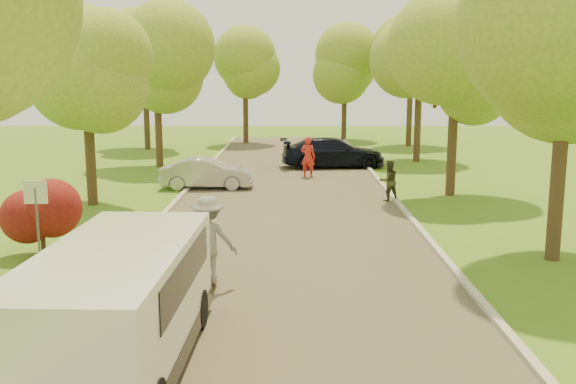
{
  "coord_description": "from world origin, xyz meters",
  "views": [
    {
      "loc": [
        0.2,
        -10.71,
        4.56
      ],
      "look_at": [
        0.09,
        7.4,
        1.3
      ],
      "focal_mm": 40.0,
      "sensor_mm": 36.0,
      "label": 1
    }
  ],
  "objects_px": {
    "street_sign": "(36,206)",
    "person_olive": "(389,181)",
    "minivan": "(118,305)",
    "dark_sedan": "(333,153)",
    "person_striped": "(308,157)",
    "silver_sedan": "(207,174)",
    "longboard": "(209,283)",
    "skateboarder": "(208,240)"
  },
  "relations": [
    {
      "from": "minivan",
      "to": "longboard",
      "type": "relative_size",
      "value": 5.43
    },
    {
      "from": "minivan",
      "to": "dark_sedan",
      "type": "height_order",
      "value": "minivan"
    },
    {
      "from": "dark_sedan",
      "to": "person_olive",
      "type": "height_order",
      "value": "dark_sedan"
    },
    {
      "from": "street_sign",
      "to": "person_olive",
      "type": "distance_m",
      "value": 13.01
    },
    {
      "from": "skateboarder",
      "to": "minivan",
      "type": "bearing_deg",
      "value": 74.62
    },
    {
      "from": "street_sign",
      "to": "minivan",
      "type": "relative_size",
      "value": 0.4
    },
    {
      "from": "longboard",
      "to": "person_olive",
      "type": "relative_size",
      "value": 0.66
    },
    {
      "from": "minivan",
      "to": "person_olive",
      "type": "relative_size",
      "value": 3.58
    },
    {
      "from": "skateboarder",
      "to": "person_striped",
      "type": "relative_size",
      "value": 1.03
    },
    {
      "from": "person_striped",
      "to": "person_olive",
      "type": "relative_size",
      "value": 1.24
    },
    {
      "from": "silver_sedan",
      "to": "longboard",
      "type": "relative_size",
      "value": 3.81
    },
    {
      "from": "street_sign",
      "to": "dark_sedan",
      "type": "relative_size",
      "value": 0.41
    },
    {
      "from": "longboard",
      "to": "skateboarder",
      "type": "xyz_separation_m",
      "value": [
        -0.0,
        0.0,
        0.98
      ]
    },
    {
      "from": "street_sign",
      "to": "silver_sedan",
      "type": "bearing_deg",
      "value": 77.66
    },
    {
      "from": "person_striped",
      "to": "person_olive",
      "type": "xyz_separation_m",
      "value": [
        2.85,
        -5.74,
        -0.18
      ]
    },
    {
      "from": "person_olive",
      "to": "minivan",
      "type": "bearing_deg",
      "value": 50.65
    },
    {
      "from": "longboard",
      "to": "person_striped",
      "type": "xyz_separation_m",
      "value": [
        2.56,
        15.75,
        0.83
      ]
    },
    {
      "from": "silver_sedan",
      "to": "dark_sedan",
      "type": "bearing_deg",
      "value": -42.15
    },
    {
      "from": "minivan",
      "to": "longboard",
      "type": "bearing_deg",
      "value": 78.94
    },
    {
      "from": "skateboarder",
      "to": "dark_sedan",
      "type": "bearing_deg",
      "value": -104.29
    },
    {
      "from": "person_striped",
      "to": "person_olive",
      "type": "height_order",
      "value": "person_striped"
    },
    {
      "from": "street_sign",
      "to": "silver_sedan",
      "type": "relative_size",
      "value": 0.57
    },
    {
      "from": "longboard",
      "to": "skateboarder",
      "type": "distance_m",
      "value": 0.98
    },
    {
      "from": "skateboarder",
      "to": "longboard",
      "type": "bearing_deg",
      "value": 177.32
    },
    {
      "from": "skateboarder",
      "to": "person_striped",
      "type": "height_order",
      "value": "skateboarder"
    },
    {
      "from": "minivan",
      "to": "silver_sedan",
      "type": "height_order",
      "value": "minivan"
    },
    {
      "from": "longboard",
      "to": "silver_sedan",
      "type": "bearing_deg",
      "value": -85.07
    },
    {
      "from": "longboard",
      "to": "skateboarder",
      "type": "relative_size",
      "value": 0.52
    },
    {
      "from": "street_sign",
      "to": "person_striped",
      "type": "height_order",
      "value": "street_sign"
    },
    {
      "from": "minivan",
      "to": "longboard",
      "type": "xyz_separation_m",
      "value": [
        0.89,
        3.96,
        -0.95
      ]
    },
    {
      "from": "silver_sedan",
      "to": "person_olive",
      "type": "xyz_separation_m",
      "value": [
        7.1,
        -2.69,
        0.13
      ]
    },
    {
      "from": "street_sign",
      "to": "dark_sedan",
      "type": "xyz_separation_m",
      "value": [
        8.1,
        17.74,
        -0.8
      ]
    },
    {
      "from": "street_sign",
      "to": "person_olive",
      "type": "bearing_deg",
      "value": 42.33
    },
    {
      "from": "minivan",
      "to": "silver_sedan",
      "type": "relative_size",
      "value": 1.43
    },
    {
      "from": "silver_sedan",
      "to": "longboard",
      "type": "distance_m",
      "value": 12.81
    },
    {
      "from": "street_sign",
      "to": "dark_sedan",
      "type": "height_order",
      "value": "street_sign"
    },
    {
      "from": "skateboarder",
      "to": "person_olive",
      "type": "height_order",
      "value": "skateboarder"
    },
    {
      "from": "street_sign",
      "to": "minivan",
      "type": "height_order",
      "value": "street_sign"
    },
    {
      "from": "person_olive",
      "to": "silver_sedan",
      "type": "bearing_deg",
      "value": -35.8
    },
    {
      "from": "dark_sedan",
      "to": "person_striped",
      "type": "height_order",
      "value": "person_striped"
    },
    {
      "from": "longboard",
      "to": "person_olive",
      "type": "xyz_separation_m",
      "value": [
        5.4,
        10.01,
        0.65
      ]
    },
    {
      "from": "longboard",
      "to": "person_olive",
      "type": "distance_m",
      "value": 11.39
    }
  ]
}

